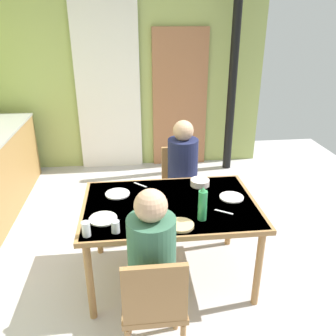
# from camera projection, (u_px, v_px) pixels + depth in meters

# --- Properties ---
(ground_plane) EXTENTS (6.88, 6.88, 0.00)m
(ground_plane) POSITION_uv_depth(u_px,v_px,m) (131.00, 276.00, 3.11)
(ground_plane) COLOR #BAB5B8
(wall_back) EXTENTS (4.04, 0.10, 2.79)m
(wall_back) POSITION_uv_depth(u_px,v_px,m) (124.00, 72.00, 4.97)
(wall_back) COLOR #A1B15F
(wall_back) RESTS_ON ground_plane
(door_wooden) EXTENTS (0.80, 0.05, 2.00)m
(door_wooden) POSITION_uv_depth(u_px,v_px,m) (180.00, 100.00, 5.13)
(door_wooden) COLOR #99623F
(door_wooden) RESTS_ON ground_plane
(stove_pipe_column) EXTENTS (0.12, 0.12, 2.79)m
(stove_pipe_column) POSITION_uv_depth(u_px,v_px,m) (233.00, 74.00, 4.80)
(stove_pipe_column) COLOR black
(stove_pipe_column) RESTS_ON ground_plane
(curtain_panel) EXTENTS (0.90, 0.03, 2.34)m
(curtain_panel) POSITION_uv_depth(u_px,v_px,m) (108.00, 90.00, 4.94)
(curtain_panel) COLOR white
(curtain_panel) RESTS_ON ground_plane
(dining_table) EXTENTS (1.41, 0.95, 0.73)m
(dining_table) POSITION_uv_depth(u_px,v_px,m) (170.00, 211.00, 2.86)
(dining_table) COLOR #A27343
(dining_table) RESTS_ON ground_plane
(chair_near_diner) EXTENTS (0.40, 0.40, 0.87)m
(chair_near_diner) POSITION_uv_depth(u_px,v_px,m) (154.00, 303.00, 2.15)
(chair_near_diner) COLOR #A27343
(chair_near_diner) RESTS_ON ground_plane
(chair_far_diner) EXTENTS (0.40, 0.40, 0.87)m
(chair_far_diner) POSITION_uv_depth(u_px,v_px,m) (181.00, 183.00, 3.70)
(chair_far_diner) COLOR #A27343
(chair_far_diner) RESTS_ON ground_plane
(person_near_diner) EXTENTS (0.30, 0.37, 0.77)m
(person_near_diner) POSITION_uv_depth(u_px,v_px,m) (152.00, 252.00, 2.16)
(person_near_diner) COLOR #3D6A50
(person_near_diner) RESTS_ON ground_plane
(person_far_diner) EXTENTS (0.30, 0.37, 0.77)m
(person_far_diner) POSITION_uv_depth(u_px,v_px,m) (183.00, 164.00, 3.46)
(person_far_diner) COLOR #1B253D
(person_far_diner) RESTS_ON ground_plane
(water_bottle_green_near) EXTENTS (0.07, 0.07, 0.27)m
(water_bottle_green_near) POSITION_uv_depth(u_px,v_px,m) (203.00, 204.00, 2.57)
(water_bottle_green_near) COLOR #319753
(water_bottle_green_near) RESTS_ON dining_table
(serving_bowl_center) EXTENTS (0.17, 0.17, 0.05)m
(serving_bowl_center) POSITION_uv_depth(u_px,v_px,m) (200.00, 182.00, 3.13)
(serving_bowl_center) COLOR #F3DACE
(serving_bowl_center) RESTS_ON dining_table
(dinner_plate_near_left) EXTENTS (0.21, 0.21, 0.01)m
(dinner_plate_near_left) POSITION_uv_depth(u_px,v_px,m) (118.00, 194.00, 2.98)
(dinner_plate_near_left) COLOR white
(dinner_plate_near_left) RESTS_ON dining_table
(dinner_plate_near_right) EXTENTS (0.20, 0.20, 0.01)m
(dinner_plate_near_right) POSITION_uv_depth(u_px,v_px,m) (232.00, 197.00, 2.92)
(dinner_plate_near_right) COLOR white
(dinner_plate_near_right) RESTS_ON dining_table
(dinner_plate_far_center) EXTENTS (0.21, 0.21, 0.01)m
(dinner_plate_far_center) POSITION_uv_depth(u_px,v_px,m) (103.00, 219.00, 2.61)
(dinner_plate_far_center) COLOR white
(dinner_plate_far_center) RESTS_ON dining_table
(drinking_glass_by_near_diner) EXTENTS (0.06, 0.06, 0.11)m
(drinking_glass_by_near_diner) POSITION_uv_depth(u_px,v_px,m) (86.00, 229.00, 2.40)
(drinking_glass_by_near_diner) COLOR silver
(drinking_glass_by_near_diner) RESTS_ON dining_table
(drinking_glass_by_far_diner) EXTENTS (0.06, 0.06, 0.09)m
(drinking_glass_by_far_diner) POSITION_uv_depth(u_px,v_px,m) (115.00, 227.00, 2.44)
(drinking_glass_by_far_diner) COLOR silver
(drinking_glass_by_far_diner) RESTS_ON dining_table
(bread_plate_sliced) EXTENTS (0.19, 0.19, 0.02)m
(bread_plate_sliced) POSITION_uv_depth(u_px,v_px,m) (181.00, 225.00, 2.52)
(bread_plate_sliced) COLOR #DBB77A
(bread_plate_sliced) RESTS_ON dining_table
(cutlery_knife_near) EXTENTS (0.13, 0.10, 0.00)m
(cutlery_knife_near) POSITION_uv_depth(u_px,v_px,m) (224.00, 212.00, 2.71)
(cutlery_knife_near) COLOR silver
(cutlery_knife_near) RESTS_ON dining_table
(cutlery_fork_near) EXTENTS (0.12, 0.12, 0.00)m
(cutlery_fork_near) POSITION_uv_depth(u_px,v_px,m) (140.00, 185.00, 3.14)
(cutlery_fork_near) COLOR silver
(cutlery_fork_near) RESTS_ON dining_table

